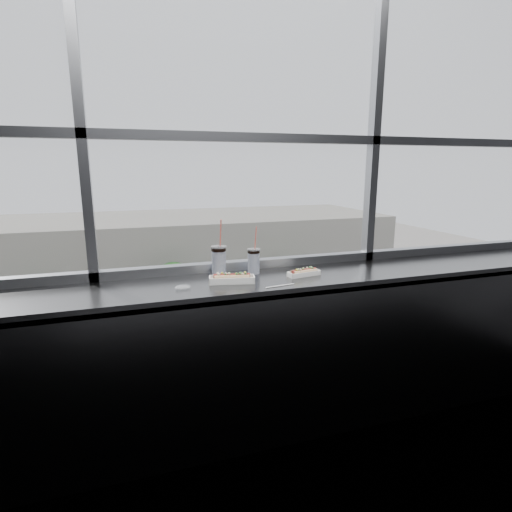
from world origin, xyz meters
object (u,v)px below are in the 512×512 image
object	(u,v)px
wrapper	(183,287)
tree_right	(289,277)
tree_center	(174,285)
car_far_c	(319,318)
pedestrian_d	(262,312)
tree_left	(34,304)
car_near_b	(16,431)
pedestrian_a	(36,337)
hotdog_tray_right	(304,272)
car_near_c	(156,405)
pedestrian_c	(188,316)
soda_cup_right	(254,260)
hotdog_tray_left	(232,278)
car_near_d	(282,382)
loose_straw	(280,286)
soda_cup_left	(219,259)

from	to	relation	value
wrapper	tree_right	bearing A→B (deg)	65.91
wrapper	tree_center	size ratio (longest dim) A/B	0.02
car_far_c	pedestrian_d	distance (m)	4.87
pedestrian_d	tree_left	bearing A→B (deg)	87.30
car_near_b	tree_center	distance (m)	15.06
pedestrian_a	tree_left	xyz separation A→B (m)	(-0.06, 0.76, 2.27)
hotdog_tray_right	pedestrian_a	distance (m)	30.70
car_near_c	pedestrian_c	size ratio (longest dim) A/B	2.87
soda_cup_right	car_far_c	size ratio (longest dim) A/B	0.05
hotdog_tray_left	pedestrian_d	bearing A→B (deg)	82.06
car_near_c	hotdog_tray_right	bearing A→B (deg)	175.15
pedestrian_c	car_near_b	bearing A→B (deg)	-129.20
hotdog_tray_right	pedestrian_a	world-z (taller)	hotdog_tray_right
car_far_c	pedestrian_a	size ratio (longest dim) A/B	3.51
car_far_c	tree_center	xyz separation A→B (m)	(-10.74, 4.00, 2.59)
car_near_c	tree_center	size ratio (longest dim) A/B	1.13
car_near_d	pedestrian_a	distance (m)	18.15
wrapper	soda_cup_right	bearing A→B (deg)	22.49
loose_straw	tree_center	xyz separation A→B (m)	(2.33, 28.48, -8.31)
soda_cup_right	wrapper	xyz separation A→B (m)	(-0.51, -0.21, -0.08)
car_near_d	pedestrian_d	xyz separation A→B (m)	(2.68, 11.20, -0.14)
soda_cup_right	tree_left	world-z (taller)	soda_cup_right
wrapper	car_near_d	world-z (taller)	wrapper
soda_cup_right	loose_straw	bearing A→B (deg)	-80.04
soda_cup_left	car_near_d	distance (m)	20.77
hotdog_tray_right	tree_left	xyz separation A→B (m)	(-7.82, 28.31, -8.83)
tree_center	car_far_c	bearing A→B (deg)	-20.43
soda_cup_right	loose_straw	size ratio (longest dim) A/B	1.65
hotdog_tray_right	tree_center	world-z (taller)	hotdog_tray_right
loose_straw	car_near_d	world-z (taller)	loose_straw
pedestrian_a	tree_right	size ratio (longest dim) A/B	0.38
hotdog_tray_right	soda_cup_left	size ratio (longest dim) A/B	0.62
hotdog_tray_right	car_far_c	world-z (taller)	hotdog_tray_right
car_near_b	pedestrian_d	bearing A→B (deg)	-47.32
pedestrian_c	pedestrian_a	size ratio (longest dim) A/B	1.12
hotdog_tray_right	car_far_c	size ratio (longest dim) A/B	0.03
hotdog_tray_right	soda_cup_right	size ratio (longest dim) A/B	0.72
hotdog_tray_right	pedestrian_d	distance (m)	31.05
tree_left	car_near_b	bearing A→B (deg)	-84.07
soda_cup_right	car_near_d	bearing A→B (deg)	67.21
car_near_c	soda_cup_right	bearing A→B (deg)	174.10
loose_straw	car_near_b	size ratio (longest dim) A/B	0.03
car_near_c	car_near_d	xyz separation A→B (m)	(6.81, 0.00, 0.04)
hotdog_tray_left	soda_cup_right	distance (m)	0.27
hotdog_tray_right	pedestrian_d	bearing A→B (deg)	62.43
hotdog_tray_left	tree_center	world-z (taller)	hotdog_tray_left
pedestrian_c	tree_right	bearing A→B (deg)	1.07
soda_cup_left	pedestrian_d	world-z (taller)	soda_cup_left
soda_cup_right	car_far_c	world-z (taller)	soda_cup_right
wrapper	tree_left	bearing A→B (deg)	103.90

